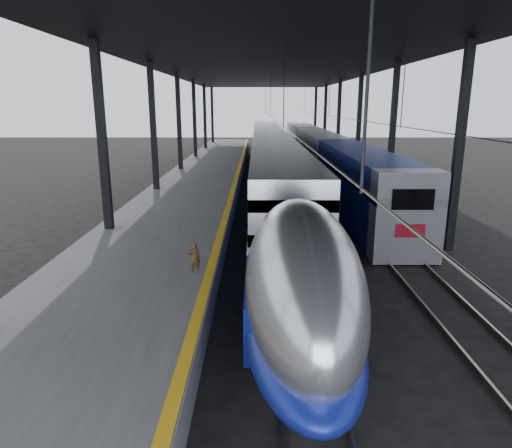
{
  "coord_description": "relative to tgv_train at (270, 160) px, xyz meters",
  "views": [
    {
      "loc": [
        0.87,
        -14.88,
        6.38
      ],
      "look_at": [
        0.84,
        1.89,
        2.0
      ],
      "focal_mm": 32.0,
      "sensor_mm": 36.0,
      "label": 1
    }
  ],
  "objects": [
    {
      "name": "second_train",
      "position": [
        5.0,
        6.66,
        -0.0
      ],
      "size": [
        2.8,
        56.05,
        3.85
      ],
      "color": "navy",
      "rests_on": "ground"
    },
    {
      "name": "ground",
      "position": [
        -2.0,
        -23.31,
        -1.96
      ],
      "size": [
        160.0,
        160.0,
        0.0
      ],
      "primitive_type": "plane",
      "color": "black",
      "rests_on": "ground"
    },
    {
      "name": "yellow_strip",
      "position": [
        -2.7,
        -3.31,
        -0.95
      ],
      "size": [
        0.3,
        80.0,
        0.01
      ],
      "primitive_type": "cube",
      "color": "gold",
      "rests_on": "platform"
    },
    {
      "name": "tgv_train",
      "position": [
        0.0,
        0.0,
        0.0
      ],
      "size": [
        2.92,
        65.2,
        4.18
      ],
      "color": "silver",
      "rests_on": "ground"
    },
    {
      "name": "canopy",
      "position": [
        -0.1,
        -3.31,
        7.16
      ],
      "size": [
        18.0,
        75.0,
        9.47
      ],
      "color": "black",
      "rests_on": "ground"
    },
    {
      "name": "platform",
      "position": [
        -5.5,
        -3.31,
        -1.46
      ],
      "size": [
        6.0,
        80.0,
        1.0
      ],
      "primitive_type": "cube",
      "color": "#4C4C4F",
      "rests_on": "ground"
    },
    {
      "name": "child",
      "position": [
        -3.19,
        -23.92,
        -0.45
      ],
      "size": [
        0.42,
        0.32,
        1.02
      ],
      "primitive_type": "imported",
      "rotation": [
        0.0,
        0.0,
        3.37
      ],
      "color": "#4A3418",
      "rests_on": "platform"
    },
    {
      "name": "rails",
      "position": [
        2.5,
        -3.31,
        -1.88
      ],
      "size": [
        6.52,
        80.0,
        0.16
      ],
      "color": "slate",
      "rests_on": "ground"
    }
  ]
}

